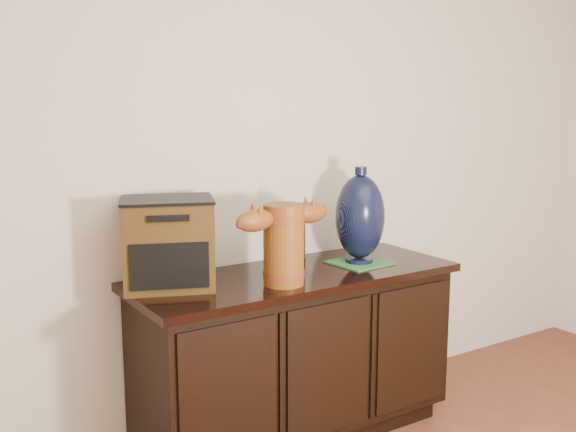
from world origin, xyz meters
TOP-DOWN VIEW (x-y plane):
  - sideboard at (0.00, 2.23)m, footprint 1.46×0.56m
  - terracotta_vessel at (-0.14, 2.09)m, footprint 0.47×0.19m
  - tv_radio at (-0.55, 2.31)m, footprint 0.44×0.40m
  - green_mat at (0.34, 2.21)m, footprint 0.25×0.25m
  - lamp_base at (0.34, 2.21)m, footprint 0.24×0.24m
  - spray_can at (0.17, 2.45)m, footprint 0.06×0.06m

SIDE VIEW (x-z plane):
  - sideboard at x=0.00m, z-range 0.01..0.76m
  - green_mat at x=0.34m, z-range 0.76..0.76m
  - spray_can at x=0.17m, z-range 0.75..0.94m
  - tv_radio at x=-0.55m, z-range 0.75..1.12m
  - terracotta_vessel at x=-0.14m, z-range 0.78..1.11m
  - lamp_base at x=0.34m, z-range 0.75..1.19m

